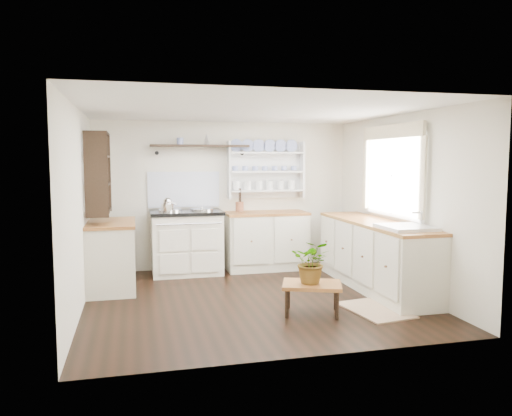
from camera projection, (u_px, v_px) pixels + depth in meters
name	position (u px, v px, depth m)	size (l,w,h in m)	color
floor	(253.00, 298.00, 6.17)	(4.00, 3.80, 0.01)	black
wall_back	(225.00, 195.00, 7.89)	(4.00, 0.02, 2.30)	beige
wall_right	(401.00, 203.00, 6.53)	(0.02, 3.80, 2.30)	beige
wall_left	(79.00, 210.00, 5.58)	(0.02, 3.80, 2.30)	beige
ceiling	(252.00, 110.00, 5.94)	(4.00, 3.80, 0.01)	white
window	(392.00, 171.00, 6.62)	(0.08, 1.55, 1.22)	white
aga_cooker	(187.00, 242.00, 7.48)	(1.06, 0.74, 0.98)	white
back_cabinets	(266.00, 240.00, 7.81)	(1.27, 0.63, 0.90)	beige
right_cabinets	(375.00, 254.00, 6.62)	(0.62, 2.43, 0.90)	beige
belfast_sink	(406.00, 237.00, 5.87)	(0.55, 0.60, 0.45)	white
left_cabinets	(112.00, 255.00, 6.59)	(0.62, 1.13, 0.90)	beige
plate_rack	(265.00, 169.00, 7.97)	(1.20, 0.22, 0.90)	white
high_shelf	(200.00, 147.00, 7.60)	(1.50, 0.29, 0.16)	black
left_shelving	(98.00, 172.00, 6.45)	(0.28, 0.80, 1.05)	black
kettle	(168.00, 206.00, 7.25)	(0.18, 0.18, 0.23)	silver
utensil_crock	(240.00, 207.00, 7.74)	(0.13, 0.13, 0.15)	brown
center_table	(312.00, 287.00, 5.53)	(0.76, 0.65, 0.35)	brown
potted_plant	(312.00, 262.00, 5.50)	(0.43, 0.38, 0.48)	#3F7233
floor_rug	(375.00, 310.00, 5.67)	(0.55, 0.85, 0.02)	#896850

